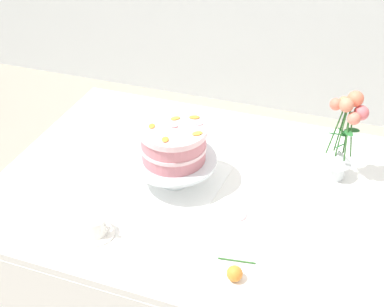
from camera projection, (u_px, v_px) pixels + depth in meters
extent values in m
cube|color=white|center=(203.00, 186.00, 1.63)|extent=(1.40, 1.00, 0.03)
cylinder|color=brown|center=(10.00, 297.00, 1.70)|extent=(0.06, 0.06, 0.71)
cylinder|color=brown|center=(111.00, 169.00, 2.31)|extent=(0.06, 0.06, 0.71)
cylinder|color=brown|center=(365.00, 225.00, 1.99)|extent=(0.06, 0.06, 0.71)
cube|color=white|center=(174.00, 181.00, 1.63)|extent=(0.35, 0.35, 0.00)
cylinder|color=silver|center=(174.00, 179.00, 1.62)|extent=(0.11, 0.11, 0.01)
cylinder|color=silver|center=(174.00, 170.00, 1.60)|extent=(0.03, 0.03, 0.07)
cylinder|color=silver|center=(174.00, 159.00, 1.57)|extent=(0.29, 0.29, 0.01)
cylinder|color=#CC7A84|center=(174.00, 153.00, 1.56)|extent=(0.21, 0.21, 0.04)
cylinder|color=beige|center=(173.00, 146.00, 1.54)|extent=(0.22, 0.22, 0.01)
cylinder|color=#CC7A84|center=(173.00, 138.00, 1.52)|extent=(0.21, 0.21, 0.04)
cylinder|color=beige|center=(173.00, 130.00, 1.51)|extent=(0.22, 0.22, 0.02)
ellipsoid|color=yellow|center=(175.00, 118.00, 1.54)|extent=(0.04, 0.04, 0.01)
ellipsoid|color=pink|center=(199.00, 123.00, 1.52)|extent=(0.03, 0.02, 0.00)
ellipsoid|color=orange|center=(195.00, 117.00, 1.55)|extent=(0.04, 0.03, 0.01)
ellipsoid|color=orange|center=(165.00, 139.00, 1.44)|extent=(0.03, 0.04, 0.01)
ellipsoid|color=yellow|center=(197.00, 133.00, 1.47)|extent=(0.04, 0.04, 0.01)
ellipsoid|color=orange|center=(152.00, 126.00, 1.50)|extent=(0.03, 0.03, 0.00)
ellipsoid|color=pink|center=(174.00, 126.00, 1.50)|extent=(0.03, 0.02, 0.01)
cylinder|color=silver|center=(335.00, 169.00, 1.63)|extent=(0.07, 0.07, 0.06)
cone|color=silver|center=(338.00, 156.00, 1.60)|extent=(0.10, 0.10, 0.05)
cylinder|color=#2D6028|center=(351.00, 135.00, 1.54)|extent=(0.03, 0.01, 0.17)
sphere|color=#DD646B|center=(361.00, 113.00, 1.49)|extent=(0.05, 0.05, 0.05)
ellipsoid|color=#236B2D|center=(353.00, 130.00, 1.54)|extent=(0.05, 0.03, 0.01)
cylinder|color=#2D6028|center=(347.00, 128.00, 1.54)|extent=(0.02, 0.02, 0.21)
sphere|color=#F97354|center=(355.00, 99.00, 1.48)|extent=(0.05, 0.05, 0.05)
ellipsoid|color=#236B2D|center=(345.00, 133.00, 1.56)|extent=(0.04, 0.04, 0.02)
cylinder|color=#2D6028|center=(340.00, 129.00, 1.56)|extent=(0.02, 0.02, 0.19)
sphere|color=#E47E59|center=(344.00, 103.00, 1.51)|extent=(0.04, 0.04, 0.04)
ellipsoid|color=#236B2D|center=(342.00, 131.00, 1.56)|extent=(0.04, 0.05, 0.01)
cylinder|color=#2D6028|center=(335.00, 130.00, 1.55)|extent=(0.03, 0.01, 0.19)
sphere|color=#F66D55|center=(336.00, 104.00, 1.49)|extent=(0.04, 0.04, 0.04)
ellipsoid|color=#236B2D|center=(335.00, 134.00, 1.56)|extent=(0.05, 0.02, 0.02)
cylinder|color=#2D6028|center=(342.00, 131.00, 1.53)|extent=(0.01, 0.01, 0.20)
sphere|color=#DF8162|center=(346.00, 105.00, 1.47)|extent=(0.05, 0.05, 0.05)
ellipsoid|color=#236B2D|center=(340.00, 146.00, 1.57)|extent=(0.04, 0.05, 0.02)
cylinder|color=#2D6028|center=(347.00, 138.00, 1.53)|extent=(0.02, 0.02, 0.17)
sphere|color=#E57964|center=(354.00, 119.00, 1.47)|extent=(0.04, 0.04, 0.04)
ellipsoid|color=#236B2D|center=(349.00, 133.00, 1.52)|extent=(0.04, 0.05, 0.01)
cylinder|color=white|center=(97.00, 233.00, 1.42)|extent=(0.11, 0.11, 0.01)
cylinder|color=white|center=(95.00, 225.00, 1.40)|extent=(0.07, 0.07, 0.06)
torus|color=white|center=(108.00, 228.00, 1.39)|extent=(0.03, 0.01, 0.03)
cylinder|color=#2D6028|center=(237.00, 261.00, 1.33)|extent=(0.11, 0.02, 0.01)
sphere|color=orange|center=(235.00, 274.00, 1.27)|extent=(0.04, 0.04, 0.04)
ellipsoid|color=pink|center=(244.00, 216.00, 1.48)|extent=(0.03, 0.05, 0.00)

